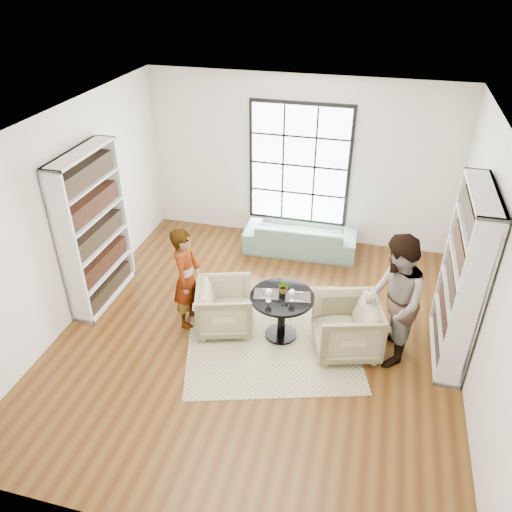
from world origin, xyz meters
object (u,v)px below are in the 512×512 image
(wine_glass_right, at_px, (292,293))
(person_left, at_px, (187,278))
(sofa, at_px, (300,237))
(armchair_left, at_px, (225,307))
(pedestal_table, at_px, (282,307))
(wine_glass_left, at_px, (269,292))
(flower_centerpiece, at_px, (284,287))
(person_right, at_px, (394,301))
(armchair_right, at_px, (346,327))

(wine_glass_right, bearing_deg, person_left, 177.59)
(sofa, relative_size, person_left, 1.29)
(armchair_left, bearing_deg, pedestal_table, -106.21)
(wine_glass_left, height_order, flower_centerpiece, wine_glass_left)
(pedestal_table, bearing_deg, person_right, -2.16)
(person_left, relative_size, wine_glass_right, 8.38)
(wine_glass_right, xyz_separation_m, flower_centerpiece, (-0.14, 0.16, -0.04))
(wine_glass_right, height_order, flower_centerpiece, flower_centerpiece)
(armchair_left, relative_size, person_right, 0.43)
(armchair_right, height_order, person_right, person_right)
(pedestal_table, xyz_separation_m, wine_glass_right, (0.15, -0.07, 0.32))
(armchair_left, relative_size, wine_glass_right, 4.33)
(sofa, bearing_deg, wine_glass_right, 95.20)
(sofa, bearing_deg, armchair_left, 72.72)
(person_left, height_order, wine_glass_right, person_left)
(pedestal_table, relative_size, armchair_left, 1.10)
(armchair_left, xyz_separation_m, wine_glass_left, (0.67, -0.15, 0.48))
(pedestal_table, height_order, armchair_left, armchair_left)
(person_right, xyz_separation_m, wine_glass_right, (-1.30, -0.02, -0.09))
(sofa, relative_size, flower_centerpiece, 10.36)
(sofa, height_order, flower_centerpiece, flower_centerpiece)
(sofa, distance_m, wine_glass_left, 2.61)
(person_right, xyz_separation_m, wine_glass_left, (-1.60, -0.11, -0.07))
(sofa, bearing_deg, wine_glass_left, 88.29)
(wine_glass_right, distance_m, flower_centerpiece, 0.21)
(wine_glass_right, bearing_deg, wine_glass_left, -163.52)
(wine_glass_left, bearing_deg, pedestal_table, 46.82)
(sofa, xyz_separation_m, armchair_left, (-0.66, -2.40, 0.07))
(wine_glass_right, bearing_deg, armchair_left, 176.22)
(armchair_right, xyz_separation_m, wine_glass_right, (-0.75, -0.02, 0.44))
(armchair_left, height_order, wine_glass_right, wine_glass_right)
(armchair_right, xyz_separation_m, person_right, (0.55, 0.00, 0.53))
(wine_glass_right, bearing_deg, flower_centerpiece, 131.67)
(wine_glass_left, bearing_deg, sofa, 90.17)
(sofa, relative_size, person_right, 1.08)
(pedestal_table, distance_m, wine_glass_right, 0.36)
(armchair_left, height_order, wine_glass_left, wine_glass_left)
(armchair_left, relative_size, flower_centerpiece, 4.14)
(armchair_left, height_order, person_left, person_left)
(person_left, height_order, flower_centerpiece, person_left)
(pedestal_table, height_order, person_left, person_left)
(armchair_right, relative_size, flower_centerpiece, 4.47)
(person_right, bearing_deg, armchair_right, -97.11)
(sofa, distance_m, person_right, 3.00)
(person_right, bearing_deg, person_left, -98.00)
(person_right, bearing_deg, flower_centerpiece, -102.51)
(pedestal_table, xyz_separation_m, person_left, (-1.37, -0.01, 0.26))
(sofa, height_order, armchair_right, armchair_right)
(person_left, xyz_separation_m, flower_centerpiece, (1.38, 0.09, 0.03))
(person_right, distance_m, flower_centerpiece, 1.45)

